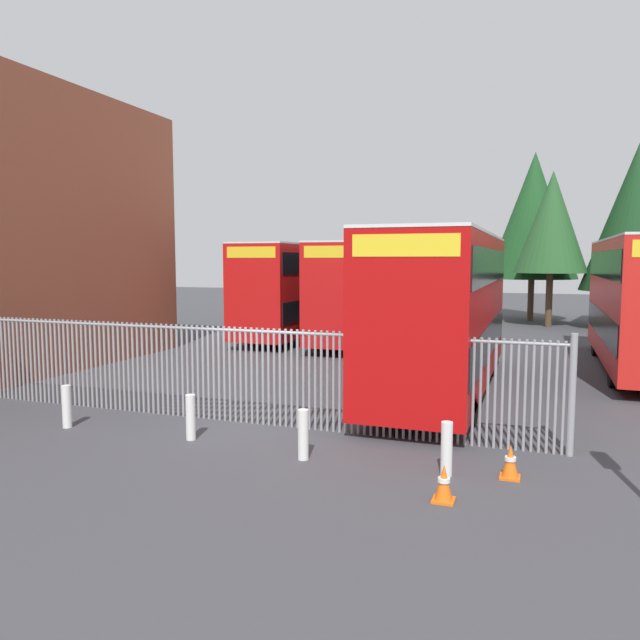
% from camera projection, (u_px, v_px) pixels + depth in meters
% --- Properties ---
extents(ground_plane, '(100.00, 100.00, 0.00)m').
position_uv_depth(ground_plane, '(359.00, 366.00, 21.28)').
color(ground_plane, '#3D3D42').
extents(palisade_fence, '(14.81, 0.14, 2.35)m').
position_uv_depth(palisade_fence, '(227.00, 371.00, 13.96)').
color(palisade_fence, gray).
rests_on(palisade_fence, ground).
extents(double_decker_bus_near_gate, '(2.54, 10.81, 4.42)m').
position_uv_depth(double_decker_bus_near_gate, '(445.00, 306.00, 17.00)').
color(double_decker_bus_near_gate, '#B70C0C').
rests_on(double_decker_bus_near_gate, ground).
extents(double_decker_bus_behind_fence_right, '(2.54, 10.81, 4.42)m').
position_uv_depth(double_decker_bus_behind_fence_right, '(369.00, 288.00, 27.60)').
color(double_decker_bus_behind_fence_right, red).
rests_on(double_decker_bus_behind_fence_right, ground).
extents(double_decker_bus_far_back, '(2.54, 10.81, 4.42)m').
position_uv_depth(double_decker_bus_far_back, '(301.00, 286.00, 29.20)').
color(double_decker_bus_far_back, red).
rests_on(double_decker_bus_far_back, ground).
extents(bollard_near_left, '(0.20, 0.20, 0.95)m').
position_uv_depth(bollard_near_left, '(67.00, 406.00, 13.49)').
color(bollard_near_left, silver).
rests_on(bollard_near_left, ground).
extents(bollard_center_front, '(0.20, 0.20, 0.95)m').
position_uv_depth(bollard_center_front, '(191.00, 417.00, 12.57)').
color(bollard_center_front, silver).
rests_on(bollard_center_front, ground).
extents(bollard_near_right, '(0.20, 0.20, 0.95)m').
position_uv_depth(bollard_near_right, '(303.00, 435.00, 11.33)').
color(bollard_near_right, silver).
rests_on(bollard_near_right, ground).
extents(bollard_far_right, '(0.20, 0.20, 0.95)m').
position_uv_depth(bollard_far_right, '(447.00, 449.00, 10.47)').
color(bollard_far_right, silver).
rests_on(bollard_far_right, ground).
extents(traffic_cone_by_gate, '(0.34, 0.34, 0.59)m').
position_uv_depth(traffic_cone_by_gate, '(510.00, 462.00, 10.37)').
color(traffic_cone_by_gate, orange).
rests_on(traffic_cone_by_gate, ground).
extents(traffic_cone_mid_forecourt, '(0.34, 0.34, 0.59)m').
position_uv_depth(traffic_cone_mid_forecourt, '(444.00, 483.00, 9.37)').
color(traffic_cone_mid_forecourt, orange).
rests_on(traffic_cone_mid_forecourt, ground).
extents(tree_tall_back, '(5.35, 5.35, 9.71)m').
position_uv_depth(tree_tall_back, '(636.00, 217.00, 31.66)').
color(tree_tall_back, '#4C3823').
rests_on(tree_tall_back, ground).
extents(tree_short_side, '(3.86, 3.86, 8.49)m').
position_uv_depth(tree_short_side, '(552.00, 222.00, 33.07)').
color(tree_short_side, '#4C3823').
rests_on(tree_short_side, ground).
extents(tree_mid_row, '(5.29, 5.29, 10.10)m').
position_uv_depth(tree_mid_row, '(534.00, 216.00, 36.55)').
color(tree_mid_row, '#4C3823').
rests_on(tree_mid_row, ground).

